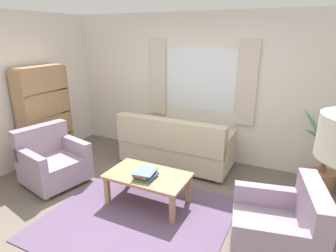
{
  "coord_description": "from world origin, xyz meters",
  "views": [
    {
      "loc": [
        1.68,
        -2.54,
        2.24
      ],
      "look_at": [
        0.1,
        0.7,
        1.05
      ],
      "focal_mm": 30.09,
      "sensor_mm": 36.0,
      "label": 1
    }
  ],
  "objects_px": {
    "book_stack_on_table": "(145,174)",
    "bookshelf": "(48,114)",
    "couch": "(175,147)",
    "coffee_table": "(148,178)",
    "armchair_left": "(52,161)",
    "potted_plant": "(324,162)",
    "armchair_right": "(279,231)"
  },
  "relations": [
    {
      "from": "coffee_table",
      "to": "potted_plant",
      "type": "xyz_separation_m",
      "value": [
        2.13,
        1.43,
        0.08
      ]
    },
    {
      "from": "bookshelf",
      "to": "armchair_left",
      "type": "bearing_deg",
      "value": 48.35
    },
    {
      "from": "coffee_table",
      "to": "armchair_left",
      "type": "bearing_deg",
      "value": -175.17
    },
    {
      "from": "couch",
      "to": "book_stack_on_table",
      "type": "xyz_separation_m",
      "value": [
        0.17,
        -1.29,
        0.12
      ]
    },
    {
      "from": "coffee_table",
      "to": "book_stack_on_table",
      "type": "xyz_separation_m",
      "value": [
        0.01,
        -0.08,
        0.11
      ]
    },
    {
      "from": "coffee_table",
      "to": "bookshelf",
      "type": "relative_size",
      "value": 0.64
    },
    {
      "from": "couch",
      "to": "armchair_right",
      "type": "xyz_separation_m",
      "value": [
        1.85,
        -1.53,
        -0.01
      ]
    },
    {
      "from": "potted_plant",
      "to": "bookshelf",
      "type": "relative_size",
      "value": 0.69
    },
    {
      "from": "book_stack_on_table",
      "to": "couch",
      "type": "bearing_deg",
      "value": 97.34
    },
    {
      "from": "book_stack_on_table",
      "to": "potted_plant",
      "type": "xyz_separation_m",
      "value": [
        2.12,
        1.51,
        -0.03
      ]
    },
    {
      "from": "armchair_right",
      "to": "potted_plant",
      "type": "xyz_separation_m",
      "value": [
        0.43,
        1.75,
        0.11
      ]
    },
    {
      "from": "potted_plant",
      "to": "book_stack_on_table",
      "type": "bearing_deg",
      "value": -144.53
    },
    {
      "from": "book_stack_on_table",
      "to": "coffee_table",
      "type": "bearing_deg",
      "value": 99.45
    },
    {
      "from": "potted_plant",
      "to": "armchair_right",
      "type": "bearing_deg",
      "value": -103.94
    },
    {
      "from": "book_stack_on_table",
      "to": "bookshelf",
      "type": "xyz_separation_m",
      "value": [
        -2.31,
        0.54,
        0.39
      ]
    },
    {
      "from": "coffee_table",
      "to": "bookshelf",
      "type": "height_order",
      "value": "bookshelf"
    },
    {
      "from": "armchair_left",
      "to": "potted_plant",
      "type": "xyz_separation_m",
      "value": [
        3.76,
        1.56,
        0.11
      ]
    },
    {
      "from": "armchair_right",
      "to": "potted_plant",
      "type": "distance_m",
      "value": 1.8
    },
    {
      "from": "armchair_right",
      "to": "armchair_left",
      "type": "bearing_deg",
      "value": -104.78
    },
    {
      "from": "armchair_left",
      "to": "bookshelf",
      "type": "height_order",
      "value": "bookshelf"
    },
    {
      "from": "book_stack_on_table",
      "to": "bookshelf",
      "type": "relative_size",
      "value": 0.21
    },
    {
      "from": "armchair_left",
      "to": "coffee_table",
      "type": "xyz_separation_m",
      "value": [
        1.63,
        0.14,
        0.03
      ]
    },
    {
      "from": "couch",
      "to": "coffee_table",
      "type": "bearing_deg",
      "value": 97.19
    },
    {
      "from": "book_stack_on_table",
      "to": "armchair_right",
      "type": "bearing_deg",
      "value": -7.91
    },
    {
      "from": "couch",
      "to": "armchair_right",
      "type": "bearing_deg",
      "value": 140.51
    },
    {
      "from": "armchair_left",
      "to": "potted_plant",
      "type": "relative_size",
      "value": 0.85
    },
    {
      "from": "bookshelf",
      "to": "potted_plant",
      "type": "bearing_deg",
      "value": 102.34
    },
    {
      "from": "armchair_left",
      "to": "bookshelf",
      "type": "distance_m",
      "value": 1.04
    },
    {
      "from": "armchair_left",
      "to": "coffee_table",
      "type": "height_order",
      "value": "armchair_left"
    },
    {
      "from": "armchair_right",
      "to": "book_stack_on_table",
      "type": "bearing_deg",
      "value": -109.59
    },
    {
      "from": "armchair_left",
      "to": "potted_plant",
      "type": "distance_m",
      "value": 4.08
    },
    {
      "from": "armchair_left",
      "to": "armchair_right",
      "type": "distance_m",
      "value": 3.34
    }
  ]
}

